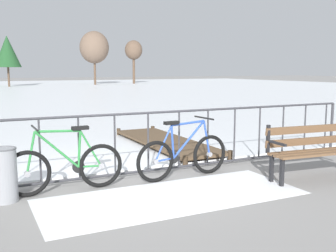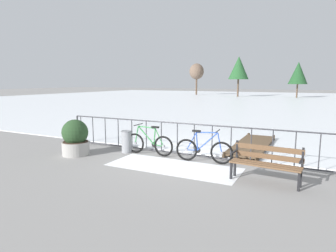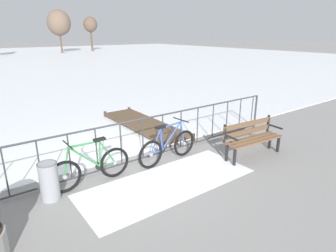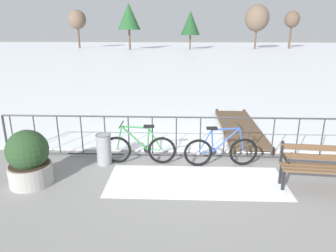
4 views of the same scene
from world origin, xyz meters
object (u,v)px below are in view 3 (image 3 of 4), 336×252
bicycle_near_railing (91,168)px  trash_bin (49,181)px  park_bench (251,136)px  bicycle_second (168,147)px

bicycle_near_railing → trash_bin: 0.83m
park_bench → bicycle_second: bearing=153.9°
bicycle_near_railing → park_bench: bearing=-14.7°
bicycle_second → park_bench: 2.10m
bicycle_second → trash_bin: size_ratio=2.33×
bicycle_second → bicycle_near_railing: bearing=178.0°
trash_bin → bicycle_near_railing: bearing=4.9°
bicycle_near_railing → bicycle_second: size_ratio=1.00×
bicycle_near_railing → trash_bin: (-0.83, -0.07, 0.00)m
bicycle_near_railing → bicycle_second: same height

